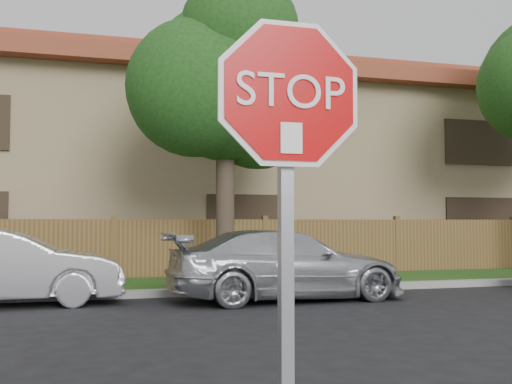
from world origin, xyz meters
name	(u,v)px	position (x,y,z in m)	size (l,w,h in m)	color
far_curb	(121,294)	(0.00, 8.15, 0.07)	(70.00, 0.30, 0.15)	gray
grass_strip	(117,287)	(0.00, 9.80, 0.06)	(70.00, 3.00, 0.12)	#1E4714
fence	(114,251)	(0.00, 11.40, 0.80)	(70.00, 0.12, 1.60)	brown
apartment_building	(108,164)	(0.00, 17.00, 3.53)	(35.20, 9.20, 7.20)	#99865F
tree_mid	(227,82)	(2.52, 9.57, 4.87)	(4.80, 3.90, 7.35)	#382B21
stop_sign	(288,160)	(0.26, -1.48, 1.83)	(1.01, 0.13, 2.55)	gray
sedan_left	(5,267)	(-2.11, 7.60, 0.70)	(1.48, 4.25, 1.40)	silver
sedan_right	(287,265)	(3.12, 6.97, 0.69)	(1.92, 4.72, 1.37)	silver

